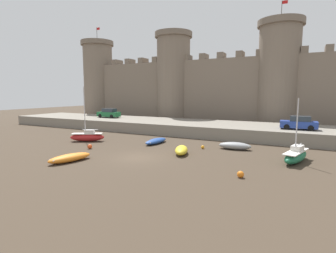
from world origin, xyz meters
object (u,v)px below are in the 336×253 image
rowboat_midflat_left (181,150)px  car_quay_centre_east (109,113)px  mooring_buoy_mid_mud (203,147)px  car_quay_centre_west (299,123)px  sailboat_foreground_left (87,136)px  sailboat_near_channel_right (296,155)px  rowboat_foreground_centre (235,146)px  mooring_buoy_near_shore (90,147)px  rowboat_midflat_centre (70,158)px  rowboat_near_channel_left (156,141)px  mooring_buoy_off_centre (241,174)px

rowboat_midflat_left → car_quay_centre_east: (-20.38, 13.93, 1.94)m
mooring_buoy_mid_mud → car_quay_centre_west: size_ratio=0.09×
sailboat_foreground_left → sailboat_near_channel_right: sailboat_foreground_left is taller
rowboat_foreground_centre → mooring_buoy_mid_mud: size_ratio=9.40×
mooring_buoy_near_shore → car_quay_centre_west: car_quay_centre_west is taller
car_quay_centre_east → car_quay_centre_west: (30.48, -1.84, 0.00)m
rowboat_midflat_centre → mooring_buoy_mid_mud: size_ratio=11.04×
mooring_buoy_mid_mud → rowboat_near_channel_left: bearing=177.4°
rowboat_near_channel_left → mooring_buoy_mid_mud: rowboat_near_channel_left is taller
rowboat_foreground_centre → mooring_buoy_off_centre: rowboat_foreground_centre is taller
rowboat_midflat_centre → rowboat_foreground_centre: bearing=44.5°
mooring_buoy_mid_mud → car_quay_centre_west: car_quay_centre_west is taller
mooring_buoy_near_shore → rowboat_midflat_centre: bearing=-65.1°
rowboat_midflat_centre → mooring_buoy_off_centre: (14.18, 2.26, -0.11)m
mooring_buoy_near_shore → car_quay_centre_west: bearing=35.7°
mooring_buoy_near_shore → sailboat_foreground_left: bearing=136.7°
rowboat_foreground_centre → mooring_buoy_mid_mud: 3.40m
mooring_buoy_off_centre → mooring_buoy_mid_mud: bearing=125.0°
sailboat_foreground_left → mooring_buoy_mid_mud: sailboat_foreground_left is taller
sailboat_near_channel_right → car_quay_centre_east: size_ratio=1.33×
rowboat_foreground_centre → mooring_buoy_off_centre: size_ratio=7.16×
rowboat_midflat_centre → rowboat_near_channel_left: bearing=75.8°
mooring_buoy_off_centre → rowboat_midflat_left: bearing=144.7°
rowboat_midflat_left → rowboat_foreground_centre: (4.19, 4.55, -0.01)m
sailboat_near_channel_right → mooring_buoy_mid_mud: bearing=170.0°
rowboat_near_channel_left → mooring_buoy_mid_mud: 5.91m
sailboat_foreground_left → mooring_buoy_near_shore: bearing=-43.3°
sailboat_foreground_left → car_quay_centre_west: (23.30, 11.03, 1.75)m
sailboat_foreground_left → car_quay_centre_west: bearing=25.3°
rowboat_midflat_centre → car_quay_centre_east: bearing=121.6°
rowboat_midflat_centre → mooring_buoy_near_shore: (-2.22, 4.77, -0.10)m
rowboat_near_channel_left → sailboat_foreground_left: 8.70m
car_quay_centre_west → sailboat_near_channel_right: bearing=-90.4°
mooring_buoy_mid_mud → car_quay_centre_east: car_quay_centre_east is taller
rowboat_midflat_left → car_quay_centre_west: car_quay_centre_west is taller
rowboat_near_channel_left → rowboat_foreground_centre: 9.11m
rowboat_midflat_left → mooring_buoy_off_centre: rowboat_midflat_left is taller
rowboat_near_channel_left → sailboat_near_channel_right: 15.02m
mooring_buoy_near_shore → car_quay_centre_east: bearing=123.4°
rowboat_midflat_left → mooring_buoy_near_shore: rowboat_midflat_left is taller
rowboat_near_channel_left → mooring_buoy_mid_mud: (5.90, -0.26, -0.13)m
mooring_buoy_off_centre → car_quay_centre_west: 17.28m
rowboat_midflat_centre → mooring_buoy_off_centre: size_ratio=8.41×
mooring_buoy_near_shore → mooring_buoy_off_centre: 16.59m
mooring_buoy_off_centre → car_quay_centre_east: bearing=145.4°
rowboat_midflat_left → mooring_buoy_off_centre: (6.65, -4.71, -0.17)m
car_quay_centre_east → car_quay_centre_west: same height
rowboat_midflat_left → rowboat_foreground_centre: bearing=47.3°
car_quay_centre_west → mooring_buoy_mid_mud: bearing=-135.9°
mooring_buoy_off_centre → car_quay_centre_east: car_quay_centre_east is taller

